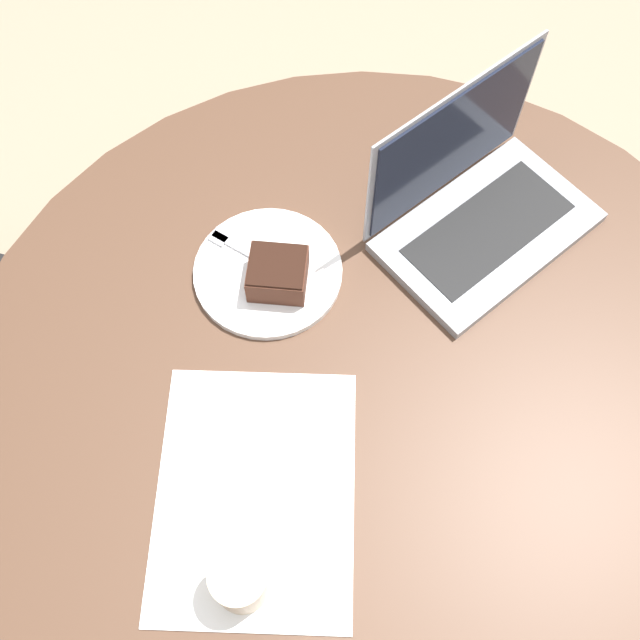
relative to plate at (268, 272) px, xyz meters
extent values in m
plane|color=gray|center=(0.20, 0.16, -0.75)|extent=(12.00, 12.00, 0.00)
cylinder|color=#4C3323|center=(0.20, 0.16, -0.74)|extent=(0.47, 0.47, 0.02)
cylinder|color=#4C3323|center=(0.20, 0.16, -0.38)|extent=(0.11, 0.11, 0.69)
cylinder|color=#4C3323|center=(0.20, 0.16, -0.02)|extent=(1.26, 1.26, 0.03)
cube|color=black|center=(-0.18, -0.48, -0.53)|extent=(0.04, 0.04, 0.43)
cube|color=black|center=(0.19, -0.58, -0.53)|extent=(0.04, 0.04, 0.43)
cube|color=white|center=(0.34, -0.01, 0.00)|extent=(0.36, 0.28, 0.00)
cylinder|color=white|center=(0.00, 0.00, 0.00)|extent=(0.23, 0.23, 0.01)
cube|color=#472619|center=(0.02, 0.02, 0.03)|extent=(0.09, 0.10, 0.05)
cube|color=black|center=(0.02, 0.02, 0.06)|extent=(0.08, 0.09, 0.00)
cube|color=silver|center=(-0.02, -0.02, 0.01)|extent=(0.10, 0.15, 0.00)
cube|color=silver|center=(-0.06, -0.08, 0.01)|extent=(0.04, 0.04, 0.00)
cylinder|color=#C6AD89|center=(0.46, -0.02, 0.04)|extent=(0.07, 0.07, 0.09)
cube|color=gray|center=(-0.07, 0.35, 0.00)|extent=(0.37, 0.39, 0.02)
cube|color=black|center=(-0.07, 0.35, 0.01)|extent=(0.27, 0.29, 0.00)
cube|color=gray|center=(-0.15, 0.28, 0.12)|extent=(0.22, 0.26, 0.22)
cube|color=black|center=(-0.15, 0.28, 0.12)|extent=(0.20, 0.25, 0.21)
camera|label=1|loc=(0.59, 0.08, 1.01)|focal=42.00mm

